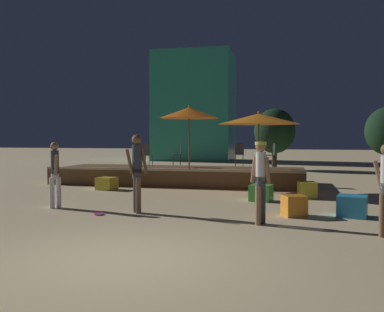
{
  "coord_description": "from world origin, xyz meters",
  "views": [
    {
      "loc": [
        2.44,
        -5.91,
        1.83
      ],
      "look_at": [
        0.0,
        4.5,
        1.36
      ],
      "focal_mm": 40.0,
      "sensor_mm": 36.0,
      "label": 1
    }
  ],
  "objects_px": {
    "cube_seat_4": "(107,183)",
    "bistro_chair_0": "(146,153)",
    "cube_seat_0": "(307,190)",
    "cube_seat_1": "(261,193)",
    "person_3": "(55,172)",
    "background_tree_1": "(275,131)",
    "bistro_chair_2": "(239,152)",
    "bistro_chair_1": "(179,152)",
    "person_2": "(261,178)",
    "person_1": "(137,169)",
    "bistro_chair_3": "(272,153)",
    "patio_umbrella_0": "(189,113)",
    "cube_seat_3": "(294,206)",
    "patio_umbrella_1": "(259,119)",
    "cube_seat_2": "(352,206)",
    "frisbee_disc": "(99,214)"
  },
  "relations": [
    {
      "from": "cube_seat_3",
      "to": "bistro_chair_3",
      "type": "bearing_deg",
      "value": 97.04
    },
    {
      "from": "bistro_chair_1",
      "to": "background_tree_1",
      "type": "bearing_deg",
      "value": 137.48
    },
    {
      "from": "bistro_chair_3",
      "to": "cube_seat_0",
      "type": "bearing_deg",
      "value": 5.65
    },
    {
      "from": "person_1",
      "to": "person_2",
      "type": "xyz_separation_m",
      "value": [
        2.99,
        -0.69,
        -0.08
      ]
    },
    {
      "from": "cube_seat_0",
      "to": "bistro_chair_3",
      "type": "relative_size",
      "value": 0.65
    },
    {
      "from": "bistro_chair_1",
      "to": "person_2",
      "type": "bearing_deg",
      "value": 8.6
    },
    {
      "from": "person_3",
      "to": "background_tree_1",
      "type": "bearing_deg",
      "value": 30.08
    },
    {
      "from": "cube_seat_4",
      "to": "bistro_chair_1",
      "type": "bearing_deg",
      "value": 60.05
    },
    {
      "from": "cube_seat_3",
      "to": "cube_seat_4",
      "type": "bearing_deg",
      "value": 149.92
    },
    {
      "from": "patio_umbrella_0",
      "to": "bistro_chair_2",
      "type": "xyz_separation_m",
      "value": [
        1.53,
        2.18,
        -1.46
      ]
    },
    {
      "from": "person_2",
      "to": "bistro_chair_2",
      "type": "bearing_deg",
      "value": -142.3
    },
    {
      "from": "cube_seat_4",
      "to": "person_1",
      "type": "bearing_deg",
      "value": -57.13
    },
    {
      "from": "cube_seat_4",
      "to": "bistro_chair_0",
      "type": "relative_size",
      "value": 0.75
    },
    {
      "from": "bistro_chair_2",
      "to": "bistro_chair_3",
      "type": "relative_size",
      "value": 1.0
    },
    {
      "from": "background_tree_1",
      "to": "bistro_chair_1",
      "type": "bearing_deg",
      "value": -115.02
    },
    {
      "from": "bistro_chair_2",
      "to": "patio_umbrella_0",
      "type": "bearing_deg",
      "value": -129.96
    },
    {
      "from": "patio_umbrella_0",
      "to": "bistro_chair_0",
      "type": "bearing_deg",
      "value": 161.86
    },
    {
      "from": "cube_seat_1",
      "to": "person_3",
      "type": "relative_size",
      "value": 0.4
    },
    {
      "from": "person_2",
      "to": "bistro_chair_1",
      "type": "height_order",
      "value": "person_2"
    },
    {
      "from": "cube_seat_1",
      "to": "cube_seat_3",
      "type": "distance_m",
      "value": 2.39
    },
    {
      "from": "cube_seat_0",
      "to": "background_tree_1",
      "type": "bearing_deg",
      "value": 97.19
    },
    {
      "from": "cube_seat_1",
      "to": "bistro_chair_0",
      "type": "bearing_deg",
      "value": 145.83
    },
    {
      "from": "cube_seat_1",
      "to": "background_tree_1",
      "type": "bearing_deg",
      "value": 90.51
    },
    {
      "from": "person_2",
      "to": "cube_seat_1",
      "type": "bearing_deg",
      "value": -148.56
    },
    {
      "from": "bistro_chair_1",
      "to": "person_3",
      "type": "bearing_deg",
      "value": -29.03
    },
    {
      "from": "person_2",
      "to": "background_tree_1",
      "type": "bearing_deg",
      "value": -151.08
    },
    {
      "from": "person_1",
      "to": "bistro_chair_0",
      "type": "relative_size",
      "value": 2.1
    },
    {
      "from": "cube_seat_0",
      "to": "person_2",
      "type": "relative_size",
      "value": 0.34
    },
    {
      "from": "cube_seat_1",
      "to": "person_1",
      "type": "bearing_deg",
      "value": -136.21
    },
    {
      "from": "cube_seat_0",
      "to": "cube_seat_1",
      "type": "distance_m",
      "value": 1.59
    },
    {
      "from": "cube_seat_0",
      "to": "patio_umbrella_0",
      "type": "bearing_deg",
      "value": 158.59
    },
    {
      "from": "cube_seat_0",
      "to": "bistro_chair_0",
      "type": "height_order",
      "value": "bistro_chair_0"
    },
    {
      "from": "cube_seat_1",
      "to": "cube_seat_4",
      "type": "distance_m",
      "value": 5.64
    },
    {
      "from": "person_2",
      "to": "bistro_chair_1",
      "type": "relative_size",
      "value": 1.94
    },
    {
      "from": "cube_seat_4",
      "to": "background_tree_1",
      "type": "distance_m",
      "value": 12.11
    },
    {
      "from": "patio_umbrella_0",
      "to": "cube_seat_4",
      "type": "bearing_deg",
      "value": -159.36
    },
    {
      "from": "patio_umbrella_1",
      "to": "bistro_chair_0",
      "type": "relative_size",
      "value": 3.0
    },
    {
      "from": "cube_seat_3",
      "to": "cube_seat_1",
      "type": "bearing_deg",
      "value": 112.41
    },
    {
      "from": "patio_umbrella_1",
      "to": "cube_seat_0",
      "type": "relative_size",
      "value": 4.61
    },
    {
      "from": "cube_seat_3",
      "to": "person_2",
      "type": "xyz_separation_m",
      "value": [
        -0.69,
        -1.13,
        0.74
      ]
    },
    {
      "from": "cube_seat_2",
      "to": "person_2",
      "type": "bearing_deg",
      "value": -145.52
    },
    {
      "from": "cube_seat_1",
      "to": "cube_seat_4",
      "type": "height_order",
      "value": "cube_seat_1"
    },
    {
      "from": "bistro_chair_2",
      "to": "background_tree_1",
      "type": "height_order",
      "value": "background_tree_1"
    },
    {
      "from": "patio_umbrella_0",
      "to": "cube_seat_0",
      "type": "relative_size",
      "value": 5.07
    },
    {
      "from": "person_2",
      "to": "person_3",
      "type": "relative_size",
      "value": 1.02
    },
    {
      "from": "cube_seat_0",
      "to": "cube_seat_3",
      "type": "relative_size",
      "value": 0.93
    },
    {
      "from": "cube_seat_3",
      "to": "person_1",
      "type": "relative_size",
      "value": 0.33
    },
    {
      "from": "cube_seat_0",
      "to": "frisbee_disc",
      "type": "relative_size",
      "value": 2.44
    },
    {
      "from": "person_3",
      "to": "cube_seat_2",
      "type": "bearing_deg",
      "value": -37.37
    },
    {
      "from": "cube_seat_4",
      "to": "bistro_chair_3",
      "type": "distance_m",
      "value": 6.28
    }
  ]
}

